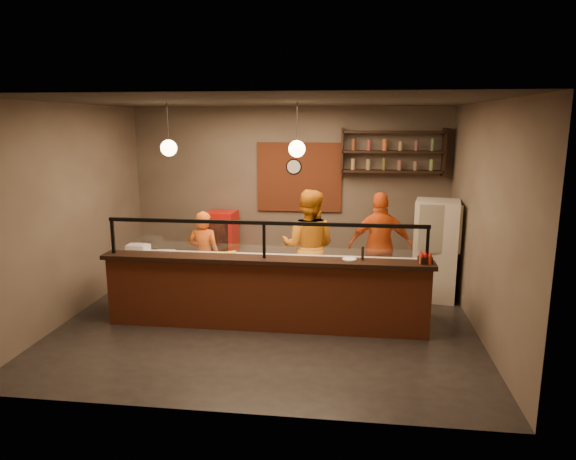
# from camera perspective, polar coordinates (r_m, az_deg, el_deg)

# --- Properties ---
(floor) EXTENTS (6.00, 6.00, 0.00)m
(floor) POSITION_cam_1_polar(r_m,az_deg,el_deg) (7.83, -2.19, -10.05)
(floor) COLOR black
(floor) RESTS_ON ground
(ceiling) EXTENTS (6.00, 6.00, 0.00)m
(ceiling) POSITION_cam_1_polar(r_m,az_deg,el_deg) (7.26, -2.40, 14.07)
(ceiling) COLOR #332E27
(ceiling) RESTS_ON wall_back
(wall_back) EXTENTS (6.00, 0.00, 6.00)m
(wall_back) POSITION_cam_1_polar(r_m,az_deg,el_deg) (9.82, 0.10, 4.17)
(wall_back) COLOR #6B5D4E
(wall_back) RESTS_ON floor
(wall_left) EXTENTS (0.00, 5.00, 5.00)m
(wall_left) POSITION_cam_1_polar(r_m,az_deg,el_deg) (8.40, -22.93, 1.89)
(wall_left) COLOR #6B5D4E
(wall_left) RESTS_ON floor
(wall_right) EXTENTS (0.00, 5.00, 5.00)m
(wall_right) POSITION_cam_1_polar(r_m,az_deg,el_deg) (7.50, 20.96, 0.93)
(wall_right) COLOR #6B5D4E
(wall_right) RESTS_ON floor
(wall_front) EXTENTS (6.00, 0.00, 6.00)m
(wall_front) POSITION_cam_1_polar(r_m,az_deg,el_deg) (4.99, -7.01, -3.63)
(wall_front) COLOR #6B5D4E
(wall_front) RESTS_ON floor
(brick_patch) EXTENTS (1.60, 0.04, 1.30)m
(brick_patch) POSITION_cam_1_polar(r_m,az_deg,el_deg) (9.73, 1.26, 5.87)
(brick_patch) COLOR #953F20
(brick_patch) RESTS_ON wall_back
(service_counter) EXTENTS (4.60, 0.25, 1.00)m
(service_counter) POSITION_cam_1_polar(r_m,az_deg,el_deg) (7.37, -2.61, -7.32)
(service_counter) COLOR #953F20
(service_counter) RESTS_ON floor
(counter_ledge) EXTENTS (4.70, 0.37, 0.06)m
(counter_ledge) POSITION_cam_1_polar(r_m,az_deg,el_deg) (7.21, -2.65, -3.34)
(counter_ledge) COLOR black
(counter_ledge) RESTS_ON service_counter
(worktop_cabinet) EXTENTS (4.60, 0.75, 0.85)m
(worktop_cabinet) POSITION_cam_1_polar(r_m,az_deg,el_deg) (7.86, -1.98, -6.64)
(worktop_cabinet) COLOR gray
(worktop_cabinet) RESTS_ON floor
(worktop) EXTENTS (4.60, 0.75, 0.05)m
(worktop) POSITION_cam_1_polar(r_m,az_deg,el_deg) (7.73, -2.01, -3.48)
(worktop) COLOR silver
(worktop) RESTS_ON worktop_cabinet
(sneeze_guard) EXTENTS (4.50, 0.05, 0.52)m
(sneeze_guard) POSITION_cam_1_polar(r_m,az_deg,el_deg) (7.13, -2.67, -0.70)
(sneeze_guard) COLOR white
(sneeze_guard) RESTS_ON counter_ledge
(wall_shelving) EXTENTS (1.84, 0.28, 0.85)m
(wall_shelving) POSITION_cam_1_polar(r_m,az_deg,el_deg) (9.52, 11.53, 8.52)
(wall_shelving) COLOR black
(wall_shelving) RESTS_ON wall_back
(wall_clock) EXTENTS (0.30, 0.04, 0.30)m
(wall_clock) POSITION_cam_1_polar(r_m,az_deg,el_deg) (9.71, 0.67, 7.05)
(wall_clock) COLOR black
(wall_clock) RESTS_ON wall_back
(pendant_left) EXTENTS (0.24, 0.24, 0.77)m
(pendant_left) POSITION_cam_1_polar(r_m,az_deg,el_deg) (7.84, -13.11, 8.88)
(pendant_left) COLOR black
(pendant_left) RESTS_ON ceiling
(pendant_right) EXTENTS (0.24, 0.24, 0.77)m
(pendant_right) POSITION_cam_1_polar(r_m,az_deg,el_deg) (7.41, 0.99, 9.02)
(pendant_right) COLOR black
(pendant_right) RESTS_ON ceiling
(cook_left) EXTENTS (0.59, 0.43, 1.50)m
(cook_left) POSITION_cam_1_polar(r_m,az_deg,el_deg) (8.64, -9.28, -2.82)
(cook_left) COLOR #D25513
(cook_left) RESTS_ON floor
(cook_mid) EXTENTS (0.99, 0.82, 1.88)m
(cook_mid) POSITION_cam_1_polar(r_m,az_deg,el_deg) (8.35, 2.28, -1.86)
(cook_mid) COLOR #C57112
(cook_mid) RESTS_ON floor
(cook_right) EXTENTS (1.10, 0.54, 1.81)m
(cook_right) POSITION_cam_1_polar(r_m,az_deg,el_deg) (8.65, 10.21, -1.78)
(cook_right) COLOR #D75014
(cook_right) RESTS_ON floor
(fridge) EXTENTS (0.80, 0.76, 1.67)m
(fridge) POSITION_cam_1_polar(r_m,az_deg,el_deg) (8.89, 16.05, -2.15)
(fridge) COLOR beige
(fridge) RESTS_ON floor
(red_cooler) EXTENTS (0.58, 0.54, 1.27)m
(red_cooler) POSITION_cam_1_polar(r_m,az_deg,el_deg) (9.89, -7.35, -1.57)
(red_cooler) COLOR red
(red_cooler) RESTS_ON floor
(pizza_dough) EXTENTS (0.55, 0.55, 0.01)m
(pizza_dough) POSITION_cam_1_polar(r_m,az_deg,el_deg) (7.68, -1.26, -3.34)
(pizza_dough) COLOR beige
(pizza_dough) RESTS_ON worktop
(prep_tub_a) EXTENTS (0.28, 0.23, 0.14)m
(prep_tub_a) POSITION_cam_1_polar(r_m,az_deg,el_deg) (8.42, -16.49, -2.02)
(prep_tub_a) COLOR silver
(prep_tub_a) RESTS_ON worktop
(prep_tub_b) EXTENTS (0.30, 0.26, 0.13)m
(prep_tub_b) POSITION_cam_1_polar(r_m,az_deg,el_deg) (8.42, -16.13, -2.01)
(prep_tub_b) COLOR silver
(prep_tub_b) RESTS_ON worktop
(prep_tub_c) EXTENTS (0.29, 0.24, 0.14)m
(prep_tub_c) POSITION_cam_1_polar(r_m,az_deg,el_deg) (7.89, -13.58, -2.79)
(prep_tub_c) COLOR silver
(prep_tub_c) RESTS_ON worktop
(rolling_pin) EXTENTS (0.30, 0.22, 0.06)m
(rolling_pin) POSITION_cam_1_polar(r_m,az_deg,el_deg) (8.02, -6.95, -2.60)
(rolling_pin) COLOR gold
(rolling_pin) RESTS_ON worktop
(condiment_caddy) EXTENTS (0.20, 0.17, 0.09)m
(condiment_caddy) POSITION_cam_1_polar(r_m,az_deg,el_deg) (7.17, 14.99, -3.22)
(condiment_caddy) COLOR black
(condiment_caddy) RESTS_ON counter_ledge
(pepper_mill) EXTENTS (0.05, 0.05, 0.19)m
(pepper_mill) POSITION_cam_1_polar(r_m,az_deg,el_deg) (7.15, 8.29, -2.57)
(pepper_mill) COLOR black
(pepper_mill) RESTS_ON counter_ledge
(small_plate) EXTENTS (0.25, 0.25, 0.01)m
(small_plate) POSITION_cam_1_polar(r_m,az_deg,el_deg) (7.16, 6.84, -3.23)
(small_plate) COLOR white
(small_plate) RESTS_ON counter_ledge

